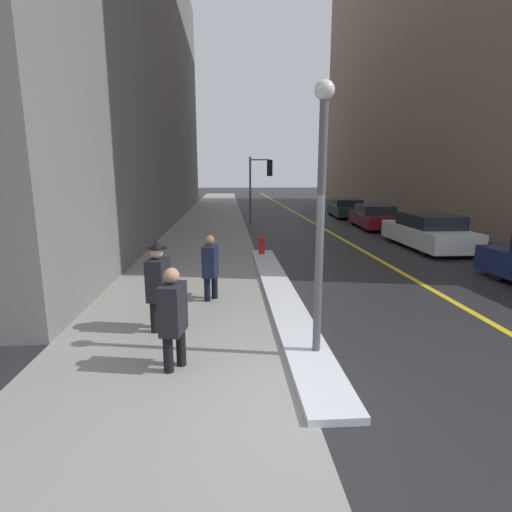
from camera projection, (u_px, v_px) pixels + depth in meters
ground_plane at (311, 402)px, 4.97m from camera, size 160.00×160.00×0.00m
sidewalk_slab at (207, 232)px, 19.49m from camera, size 4.00×80.00×0.01m
road_centre_stripe at (328, 231)px, 19.91m from camera, size 0.16×80.00×0.00m
snow_bank_curb at (280, 292)px, 9.42m from camera, size 0.72×10.12×0.10m
building_facade_left at (117, 61)px, 22.22m from camera, size 6.00×36.00×17.91m
lamp_post at (321, 196)px, 5.74m from camera, size 0.28×0.28×4.06m
traffic_light_near at (262, 176)px, 22.46m from camera, size 1.31×0.32×3.73m
pedestrian_trailing at (173, 314)px, 5.65m from camera, size 0.37×0.54×1.52m
pedestrian_nearside at (158, 282)px, 7.08m from camera, size 0.39×0.55×1.66m
pedestrian_with_shoulder_bag at (211, 265)px, 8.86m from camera, size 0.36×0.71×1.48m
parked_car_white at (428, 232)px, 15.21m from camera, size 1.81×4.64×1.32m
parked_car_maroon at (374, 217)px, 20.98m from camera, size 2.04×4.47×1.21m
parked_car_dark_green at (346, 208)px, 26.46m from camera, size 2.22×4.56×1.17m
fire_hydrant at (262, 247)px, 13.67m from camera, size 0.20×0.20×0.70m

